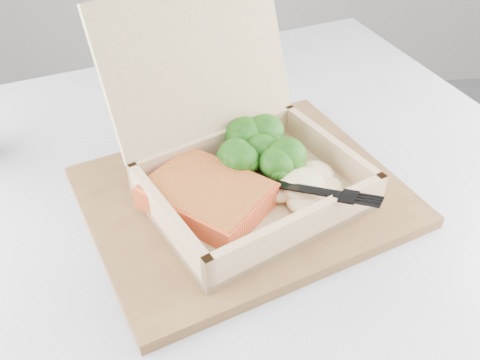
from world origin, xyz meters
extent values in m
cube|color=#B6B8C1|center=(-0.63, 0.46, 0.73)|extent=(1.06, 1.06, 0.03)
cube|color=brown|center=(-0.62, 0.47, 0.75)|extent=(0.44, 0.40, 0.02)
cube|color=tan|center=(-0.61, 0.46, 0.77)|extent=(0.29, 0.26, 0.01)
cube|color=tan|center=(-0.71, 0.41, 0.78)|extent=(0.09, 0.16, 0.05)
cube|color=tan|center=(-0.52, 0.51, 0.78)|extent=(0.09, 0.16, 0.05)
cube|color=tan|center=(-0.58, 0.38, 0.78)|extent=(0.21, 0.11, 0.05)
cube|color=tan|center=(-0.65, 0.53, 0.78)|extent=(0.21, 0.11, 0.05)
cube|color=tan|center=(-0.67, 0.57, 0.89)|extent=(0.24, 0.17, 0.17)
cube|color=#FF5D31|center=(-0.67, 0.45, 0.79)|extent=(0.16, 0.16, 0.03)
ellipsoid|color=beige|center=(-0.56, 0.45, 0.79)|extent=(0.09, 0.08, 0.03)
cube|color=black|center=(-0.62, 0.46, 0.80)|extent=(0.09, 0.07, 0.02)
cube|color=black|center=(-0.55, 0.42, 0.80)|extent=(0.05, 0.04, 0.01)
cube|color=white|center=(-0.71, 0.64, 0.75)|extent=(0.09, 0.14, 0.00)
camera|label=1|loc=(-0.68, 0.00, 1.18)|focal=40.00mm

